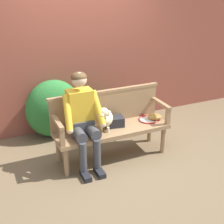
# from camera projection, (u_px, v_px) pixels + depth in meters

# --- Properties ---
(ground_plane) EXTENTS (40.00, 40.00, 0.00)m
(ground_plane) POSITION_uv_depth(u_px,v_px,m) (112.00, 156.00, 4.75)
(ground_plane) COLOR brown
(brick_garden_fence) EXTENTS (8.00, 0.30, 2.54)m
(brick_garden_fence) POSITION_uv_depth(u_px,v_px,m) (79.00, 53.00, 5.40)
(brick_garden_fence) COLOR brown
(brick_garden_fence) RESTS_ON ground
(hedge_bush_far_left) EXTENTS (0.91, 0.61, 0.67)m
(hedge_bush_far_left) POSITION_uv_depth(u_px,v_px,m) (97.00, 110.00, 5.53)
(hedge_bush_far_left) COLOR #194C1E
(hedge_bush_far_left) RESTS_ON ground
(hedge_bush_mid_right) EXTENTS (0.91, 0.57, 0.97)m
(hedge_bush_mid_right) POSITION_uv_depth(u_px,v_px,m) (54.00, 109.00, 5.18)
(hedge_bush_mid_right) COLOR #286B2D
(hedge_bush_mid_right) RESTS_ON ground
(garden_bench) EXTENTS (1.67, 0.52, 0.47)m
(garden_bench) POSITION_uv_depth(u_px,v_px,m) (112.00, 132.00, 4.59)
(garden_bench) COLOR #93704C
(garden_bench) RESTS_ON ground
(bench_backrest) EXTENTS (1.71, 0.06, 0.50)m
(bench_backrest) POSITION_uv_depth(u_px,v_px,m) (106.00, 106.00, 4.65)
(bench_backrest) COLOR #93704C
(bench_backrest) RESTS_ON garden_bench
(bench_armrest_left_end) EXTENTS (0.06, 0.52, 0.28)m
(bench_armrest_left_end) POSITION_uv_depth(u_px,v_px,m) (59.00, 128.00, 4.11)
(bench_armrest_left_end) COLOR #93704C
(bench_armrest_left_end) RESTS_ON garden_bench
(bench_armrest_right_end) EXTENTS (0.06, 0.52, 0.28)m
(bench_armrest_right_end) POSITION_uv_depth(u_px,v_px,m) (163.00, 108.00, 4.70)
(bench_armrest_right_end) COLOR #93704C
(bench_armrest_right_end) RESTS_ON garden_bench
(person_seated) EXTENTS (0.56, 0.66, 1.34)m
(person_seated) POSITION_uv_depth(u_px,v_px,m) (82.00, 117.00, 4.27)
(person_seated) COLOR black
(person_seated) RESTS_ON ground
(dog_on_bench) EXTENTS (0.32, 0.35, 0.38)m
(dog_on_bench) POSITION_uv_depth(u_px,v_px,m) (106.00, 118.00, 4.43)
(dog_on_bench) COLOR beige
(dog_on_bench) RESTS_ON garden_bench
(tennis_racket) EXTENTS (0.29, 0.56, 0.03)m
(tennis_racket) POSITION_uv_depth(u_px,v_px,m) (147.00, 119.00, 4.83)
(tennis_racket) COLOR red
(tennis_racket) RESTS_ON garden_bench
(baseball_glove) EXTENTS (0.27, 0.25, 0.09)m
(baseball_glove) POSITION_uv_depth(u_px,v_px,m) (155.00, 117.00, 4.81)
(baseball_glove) COLOR #9E6B2D
(baseball_glove) RESTS_ON garden_bench
(sports_bag) EXTENTS (0.31, 0.24, 0.14)m
(sports_bag) POSITION_uv_depth(u_px,v_px,m) (114.00, 121.00, 4.60)
(sports_bag) COLOR #232328
(sports_bag) RESTS_ON garden_bench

